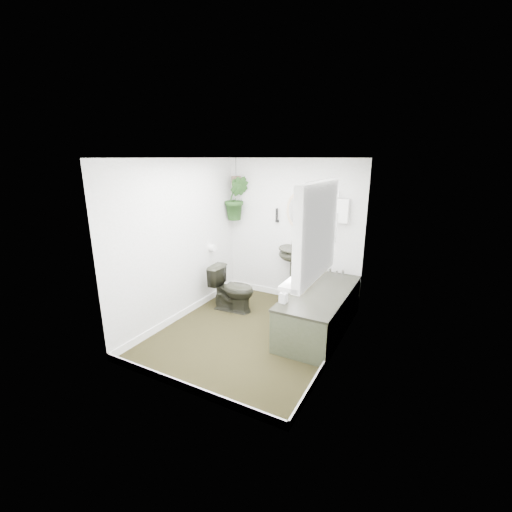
% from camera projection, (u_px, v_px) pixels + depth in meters
% --- Properties ---
extents(floor, '(2.30, 2.80, 0.02)m').
position_uv_depth(floor, '(251.00, 333.00, 4.69)').
color(floor, black).
rests_on(floor, ground).
extents(ceiling, '(2.30, 2.80, 0.02)m').
position_uv_depth(ceiling, '(250.00, 157.00, 4.05)').
color(ceiling, white).
rests_on(ceiling, ground).
extents(wall_back, '(2.30, 0.02, 2.30)m').
position_uv_depth(wall_back, '(292.00, 231.00, 5.57)').
color(wall_back, white).
rests_on(wall_back, ground).
extents(wall_front, '(2.30, 0.02, 2.30)m').
position_uv_depth(wall_front, '(177.00, 287.00, 3.18)').
color(wall_front, white).
rests_on(wall_front, ground).
extents(wall_left, '(0.02, 2.80, 2.30)m').
position_uv_depth(wall_left, '(180.00, 241.00, 4.90)').
color(wall_left, white).
rests_on(wall_left, ground).
extents(wall_right, '(0.02, 2.80, 2.30)m').
position_uv_depth(wall_right, '(341.00, 264.00, 3.85)').
color(wall_right, white).
rests_on(wall_right, ground).
extents(skirting, '(2.30, 2.80, 0.10)m').
position_uv_depth(skirting, '(251.00, 329.00, 4.68)').
color(skirting, white).
rests_on(skirting, floor).
extents(bathtub, '(0.72, 1.72, 0.58)m').
position_uv_depth(bathtub, '(320.00, 311.00, 4.67)').
color(bathtub, black).
rests_on(bathtub, floor).
extents(bath_screen, '(0.04, 0.72, 1.40)m').
position_uv_depth(bath_screen, '(312.00, 231.00, 4.96)').
color(bath_screen, silver).
rests_on(bath_screen, bathtub).
extents(shower_box, '(0.20, 0.10, 0.35)m').
position_uv_depth(shower_box, '(342.00, 211.00, 5.03)').
color(shower_box, white).
rests_on(shower_box, wall_back).
extents(oval_mirror, '(0.46, 0.03, 0.62)m').
position_uv_depth(oval_mirror, '(300.00, 211.00, 5.37)').
color(oval_mirror, tan).
rests_on(oval_mirror, wall_back).
extents(wall_sconce, '(0.04, 0.04, 0.22)m').
position_uv_depth(wall_sconce, '(277.00, 215.00, 5.57)').
color(wall_sconce, black).
rests_on(wall_sconce, wall_back).
extents(toilet_roll_holder, '(0.11, 0.11, 0.11)m').
position_uv_depth(toilet_roll_holder, '(212.00, 248.00, 5.53)').
color(toilet_roll_holder, white).
rests_on(toilet_roll_holder, wall_left).
extents(window_recess, '(0.08, 1.00, 0.90)m').
position_uv_depth(window_recess, '(317.00, 232.00, 3.15)').
color(window_recess, white).
rests_on(window_recess, wall_right).
extents(window_sill, '(0.18, 1.00, 0.04)m').
position_uv_depth(window_sill, '(308.00, 273.00, 3.29)').
color(window_sill, white).
rests_on(window_sill, wall_right).
extents(window_blinds, '(0.01, 0.86, 0.76)m').
position_uv_depth(window_blinds, '(312.00, 231.00, 3.17)').
color(window_blinds, white).
rests_on(window_blinds, wall_right).
extents(toilet, '(0.72, 0.45, 0.70)m').
position_uv_depth(toilet, '(233.00, 289.00, 5.29)').
color(toilet, black).
rests_on(toilet, floor).
extents(pedestal_sink, '(0.62, 0.55, 0.94)m').
position_uv_depth(pedestal_sink, '(295.00, 275.00, 5.55)').
color(pedestal_sink, black).
rests_on(pedestal_sink, floor).
extents(sill_plant, '(0.22, 0.20, 0.21)m').
position_uv_depth(sill_plant, '(321.00, 254.00, 3.50)').
color(sill_plant, black).
rests_on(sill_plant, window_sill).
extents(hanging_plant, '(0.50, 0.46, 0.73)m').
position_uv_depth(hanging_plant, '(236.00, 198.00, 5.73)').
color(hanging_plant, black).
rests_on(hanging_plant, ceiling).
extents(soap_bottle, '(0.10, 0.10, 0.19)m').
position_uv_depth(soap_bottle, '(283.00, 295.00, 4.20)').
color(soap_bottle, '#2E2929').
rests_on(soap_bottle, bathtub).
extents(hanging_pot, '(0.16, 0.16, 0.12)m').
position_uv_depth(hanging_pot, '(236.00, 180.00, 5.64)').
color(hanging_pot, brown).
rests_on(hanging_pot, ceiling).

